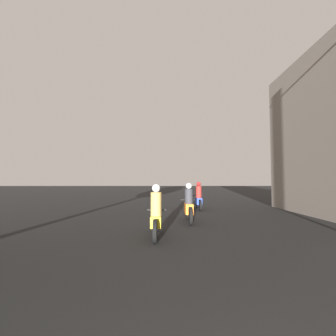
# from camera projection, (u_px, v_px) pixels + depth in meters

# --- Properties ---
(motorcycle_yellow) EXTENTS (0.60, 1.88, 1.56)m
(motorcycle_yellow) POSITION_uv_depth(u_px,v_px,m) (156.00, 216.00, 6.63)
(motorcycle_yellow) COLOR black
(motorcycle_yellow) RESTS_ON ground_plane
(motorcycle_orange) EXTENTS (0.60, 1.98, 1.55)m
(motorcycle_orange) POSITION_uv_depth(u_px,v_px,m) (189.00, 206.00, 8.96)
(motorcycle_orange) COLOR black
(motorcycle_orange) RESTS_ON ground_plane
(motorcycle_blue) EXTENTS (0.60, 1.87, 1.56)m
(motorcycle_blue) POSITION_uv_depth(u_px,v_px,m) (199.00, 198.00, 12.73)
(motorcycle_blue) COLOR black
(motorcycle_blue) RESTS_ON ground_plane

